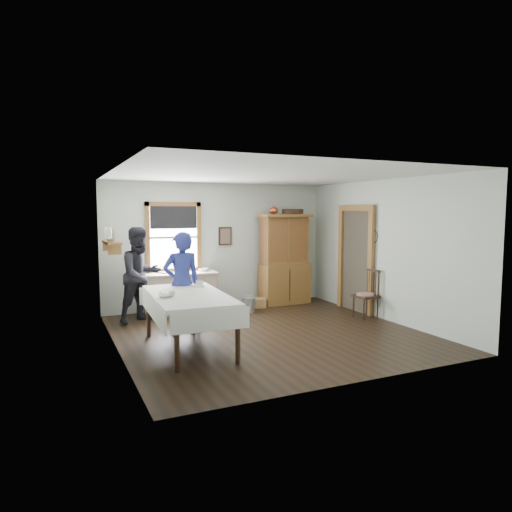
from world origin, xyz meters
The scene contains 20 objects.
room centered at (0.00, 0.00, 1.35)m, with size 5.01×5.01×2.70m.
window centered at (-1.00, 2.47, 1.63)m, with size 1.18×0.07×1.48m.
doorway centered at (2.46, 0.85, 1.16)m, with size 0.09×1.14×2.22m.
wall_shelf centered at (-2.37, 1.54, 1.57)m, with size 0.24×1.00×0.44m.
framed_picture centered at (0.15, 2.46, 1.55)m, with size 0.30×0.04×0.40m, color #341E12.
rug_beater centered at (2.45, 0.30, 1.72)m, with size 0.27×0.27×0.01m, color black.
work_counter centered at (-0.95, 2.16, 0.42)m, with size 1.47×0.56×0.84m, color tan.
china_hutch centered at (1.46, 2.15, 1.01)m, with size 1.19×0.57×2.03m, color #98622F.
dining_table centered at (-1.50, -0.31, 0.43)m, with size 1.12×2.13×0.85m, color silver.
spindle_chair centered at (2.24, 0.22, 0.48)m, with size 0.44×0.44×0.96m, color #341E12.
pail centered at (0.37, 1.70, 0.15)m, with size 0.28×0.28×0.30m, color #A3A8AC.
wicker_basket centered at (0.72, 2.00, 0.10)m, with size 0.33×0.24×0.20m, color #976D44.
woman_blue centered at (-1.37, 0.54, 0.81)m, with size 0.59×0.39×1.62m, color navy.
figure_dark centered at (-1.83, 1.74, 0.83)m, with size 0.81×0.63×1.67m, color black.
table_cup_a centered at (-1.13, 0.32, 0.90)m, with size 0.12×0.12×0.10m, color silver.
table_cup_b centered at (-1.78, -0.43, 0.89)m, with size 0.09×0.09×0.09m, color silver.
table_bowl centered at (-1.89, -0.44, 0.88)m, with size 0.22×0.22×0.06m, color silver.
counter_book centered at (-1.35, 2.18, 0.85)m, with size 0.17×0.22×0.02m, color brown.
counter_bowl centered at (-0.46, 2.17, 0.87)m, with size 0.20×0.20×0.06m, color silver.
shelf_bowl centered at (-2.37, 1.55, 1.60)m, with size 0.22×0.22×0.05m, color silver.
Camera 1 is at (-3.39, -6.91, 2.09)m, focal length 32.00 mm.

